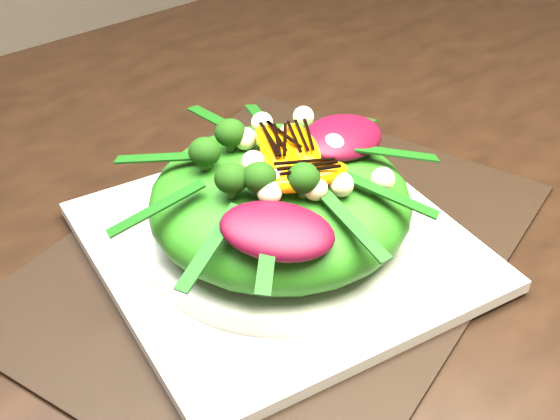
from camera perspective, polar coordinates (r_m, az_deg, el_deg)
dining_table at (r=0.68m, az=-7.40°, el=-3.02°), size 1.60×0.90×0.75m
placemat at (r=0.64m, az=0.00°, el=-3.19°), size 0.53×0.46×0.00m
plate_base at (r=0.64m, az=0.00°, el=-2.69°), size 0.33×0.33×0.01m
salad_bowl at (r=0.63m, az=0.00°, el=-1.70°), size 0.27×0.27×0.02m
lettuce_mound at (r=0.61m, az=0.00°, el=0.72°), size 0.22×0.22×0.07m
radicchio_leaf at (r=0.62m, az=4.78°, el=5.55°), size 0.09×0.06×0.02m
orange_segment at (r=0.59m, az=-2.19°, el=4.27°), size 0.07×0.05×0.02m
broccoli_floret at (r=0.57m, az=-6.00°, el=3.18°), size 0.04×0.04×0.04m
macadamia_nut at (r=0.57m, az=3.87°, el=3.29°), size 0.02×0.02×0.02m
balsamic_drizzle at (r=0.58m, az=-2.21°, el=5.05°), size 0.05×0.02×0.00m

